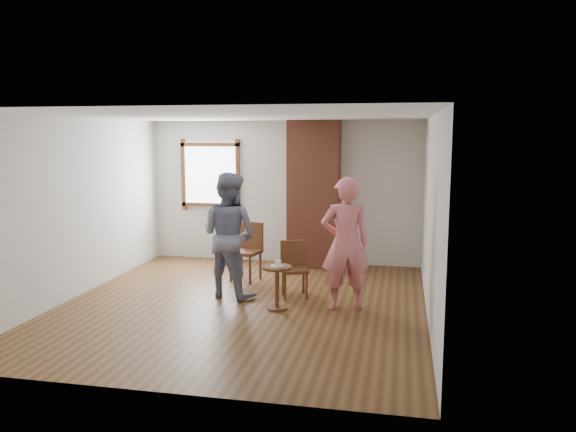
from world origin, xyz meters
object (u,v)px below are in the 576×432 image
object	(u,v)px
dining_chair_right	(294,266)
person_pink	(345,244)
dining_chair_left	(248,248)
stoneware_crock	(225,251)
side_table	(277,280)
man	(229,235)

from	to	relation	value
dining_chair_right	person_pink	size ratio (longest dim) A/B	0.45
dining_chair_left	person_pink	xyz separation A→B (m)	(1.71, -1.26, 0.38)
stoneware_crock	dining_chair_right	world-z (taller)	dining_chair_right
side_table	dining_chair_right	bearing A→B (deg)	81.17
dining_chair_right	person_pink	distance (m)	1.02
side_table	man	distance (m)	1.08
dining_chair_left	side_table	xyz separation A→B (m)	(0.82, -1.46, -0.12)
stoneware_crock	man	world-z (taller)	man
dining_chair_right	man	bearing A→B (deg)	172.80
man	person_pink	world-z (taller)	man
side_table	man	world-z (taller)	man
side_table	person_pink	world-z (taller)	person_pink
dining_chair_left	stoneware_crock	bearing A→B (deg)	138.09
stoneware_crock	person_pink	bearing A→B (deg)	-43.37
stoneware_crock	person_pink	size ratio (longest dim) A/B	0.24
dining_chair_left	dining_chair_right	size ratio (longest dim) A/B	1.15
dining_chair_right	side_table	world-z (taller)	dining_chair_right
dining_chair_left	side_table	distance (m)	1.67
dining_chair_left	man	size ratio (longest dim) A/B	0.51
man	side_table	bearing A→B (deg)	167.55
dining_chair_left	person_pink	world-z (taller)	person_pink
stoneware_crock	man	xyz separation A→B (m)	(0.73, -2.02, 0.69)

